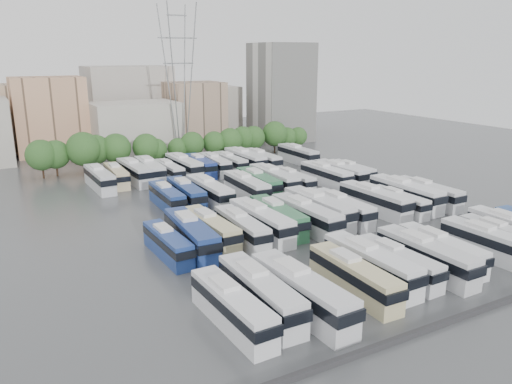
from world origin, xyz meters
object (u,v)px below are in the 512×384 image
bus_r0_s6 (397,262)px  bus_r0_s1 (260,292)px  bus_r0_s8 (441,249)px  bus_r2_s8 (274,179)px  bus_r0_s2 (301,292)px  apartment_tower (281,93)px  electricity_pylon (179,74)px  bus_r1_s4 (261,221)px  bus_r0_s4 (354,276)px  bus_r2_s9 (292,180)px  bus_r1_s2 (210,229)px  bus_r1_s6 (306,216)px  bus_r3_s7 (215,164)px  bus_r3_s9 (245,160)px  bus_r1_s13 (427,193)px  bus_r1_s10 (375,200)px  bus_r0_s11 (502,237)px  bus_r3_s13 (298,154)px  bus_r1_s11 (398,201)px  bus_r2_s6 (246,187)px  bus_r2_s3 (186,193)px  bus_r3_s2 (134,172)px  bus_r3_s6 (200,165)px  bus_r3_s1 (116,175)px  bus_r2_s13 (352,171)px  bus_r1_s7 (319,208)px  bus_r3_s3 (150,170)px  bus_r3_s10 (261,160)px  bus_r3_s0 (100,178)px  bus_r3_s4 (169,170)px  bus_r0_s0 (232,307)px  bus_r1_s1 (191,235)px  bus_r1_s5 (278,217)px  bus_r3_s5 (184,166)px  bus_r1_s8 (341,208)px  bus_r2_s11 (326,175)px  bus_r2_s2 (167,197)px  bus_r3_s8 (230,163)px  bus_r2_s12 (340,173)px  bus_r2_s7 (258,183)px  bus_r0_s7 (426,256)px  bus_r1_s0 (168,243)px  bus_r1_s12 (405,193)px  bus_r1_s3 (241,228)px

bus_r0_s6 → bus_r0_s1: bearing=176.8°
bus_r0_s8 → bus_r2_s8: size_ratio=0.87×
bus_r0_s1 → bus_r0_s2: (3.26, -1.90, 0.11)m
apartment_tower → electricity_pylon: electricity_pylon is taller
bus_r1_s4 → bus_r0_s4: bearing=-91.3°
bus_r2_s9 → bus_r1_s2: bearing=-145.3°
bus_r1_s6 → bus_r3_s7: 36.91m
bus_r3_s9 → bus_r1_s13: bearing=-71.0°
electricity_pylon → bus_r1_s10: size_ratio=2.58×
bus_r0_s11 → bus_r3_s13: (6.42, 54.19, 0.22)m
bus_r1_s10 → bus_r1_s11: bearing=-28.0°
bus_r2_s6 → bus_r2_s3: bearing=174.8°
bus_r3_s2 → bus_r3_s6: size_ratio=1.09×
bus_r0_s4 → bus_r3_s1: (-9.79, 54.92, -0.11)m
bus_r1_s13 → bus_r2_s13: size_ratio=1.13×
bus_r1_s7 → bus_r3_s3: bus_r1_s7 is taller
bus_r3_s10 → bus_r1_s11: bearing=-85.9°
bus_r3_s0 → bus_r3_s10: bearing=-1.4°
bus_r3_s4 → bus_r3_s9: 16.50m
bus_r0_s0 → bus_r1_s10: 38.11m
bus_r0_s11 → bus_r2_s3: (-26.50, 36.38, 0.18)m
electricity_pylon → bus_r1_s1: 61.71m
bus_r1_s5 → bus_r3_s5: size_ratio=0.96×
bus_r1_s10 → bus_r3_s4: (-19.91, 34.95, -0.30)m
bus_r0_s1 → bus_r1_s8: bearing=37.7°
bus_r2_s11 → bus_r2_s2: bearing=177.1°
bus_r1_s5 → bus_r3_s9: 37.19m
bus_r1_s2 → bus_r3_s8: bus_r1_s2 is taller
bus_r2_s12 → bus_r2_s7: bearing=173.5°
bus_r1_s8 → bus_r3_s9: bearing=85.8°
bus_r0_s7 → bus_r2_s8: bus_r2_s8 is taller
bus_r0_s8 → bus_r2_s9: bearing=86.9°
bus_r2_s6 → bus_r2_s7: bus_r2_s6 is taller
bus_r1_s0 → bus_r3_s3: bearing=73.8°
bus_r1_s12 → bus_r3_s8: bus_r1_s12 is taller
bus_r1_s12 → bus_r2_s12: 16.32m
bus_r1_s8 → bus_r2_s12: (13.32, 17.13, 0.06)m
bus_r0_s4 → bus_r1_s3: size_ratio=1.01×
bus_r2_s7 → bus_r2_s9: size_ratio=1.13×
bus_r3_s1 → bus_r1_s10: bearing=-48.8°
bus_r0_s4 → bus_r1_s12: 32.75m
bus_r1_s8 → bus_r2_s7: size_ratio=0.97×
electricity_pylon → bus_r2_s7: electricity_pylon is taller
bus_r2_s8 → bus_r1_s4: bearing=-124.3°
bus_r0_s6 → bus_r0_s11: bus_r0_s6 is taller
bus_r2_s6 → bus_r3_s2: bearing=125.5°
bus_r2_s12 → bus_r3_s0: bus_r2_s12 is taller
bus_r0_s0 → bus_r3_s1: 54.73m
bus_r0_s1 → bus_r2_s12: 50.03m
bus_r1_s10 → bus_r2_s13: 20.21m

